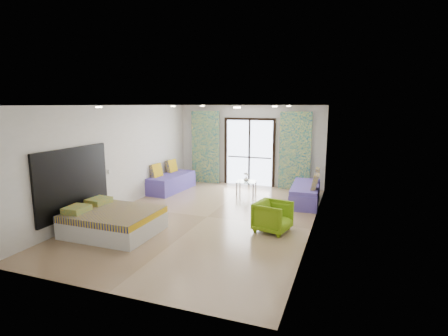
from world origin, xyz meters
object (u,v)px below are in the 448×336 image
(bed, at_px, (113,221))
(armchair, at_px, (273,215))
(daybed_left, at_px, (171,182))
(coffee_table, at_px, (246,183))
(daybed_right, at_px, (306,193))

(bed, height_order, armchair, armchair)
(daybed_left, distance_m, coffee_table, 2.42)
(daybed_left, height_order, coffee_table, daybed_left)
(daybed_left, height_order, daybed_right, same)
(daybed_right, bearing_deg, armchair, -102.08)
(bed, bearing_deg, armchair, 21.86)
(coffee_table, relative_size, armchair, 0.93)
(bed, distance_m, daybed_right, 5.21)
(bed, bearing_deg, daybed_left, 99.69)
(daybed_right, distance_m, armchair, 2.53)
(bed, height_order, daybed_right, daybed_right)
(daybed_left, bearing_deg, bed, -76.44)
(bed, xyz_separation_m, armchair, (3.19, 1.28, 0.10))
(daybed_left, relative_size, armchair, 2.66)
(coffee_table, distance_m, armchair, 3.30)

